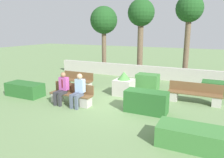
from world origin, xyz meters
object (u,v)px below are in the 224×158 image
(bench_left_side, at_px, (77,82))
(person_seated_woman, at_px, (78,89))
(tree_center_right, at_px, (189,12))
(bench_right_side, at_px, (194,95))
(tree_leftmost, at_px, (104,21))
(person_seated_man, at_px, (62,87))
(tree_center_left, at_px, (141,16))
(bench_front, at_px, (72,96))
(planter_corner_left, at_px, (124,85))

(bench_left_side, relative_size, person_seated_woman, 1.35)
(bench_left_side, distance_m, tree_center_right, 7.72)
(bench_right_side, xyz_separation_m, tree_leftmost, (-6.93, 5.01, 3.30))
(person_seated_man, height_order, tree_center_left, tree_center_left)
(tree_center_right, bearing_deg, tree_center_left, 175.18)
(bench_front, bearing_deg, bench_right_side, 26.55)
(bench_front, height_order, planter_corner_left, planter_corner_left)
(bench_front, bearing_deg, bench_left_side, 119.75)
(person_seated_woman, relative_size, tree_leftmost, 0.29)
(bench_front, xyz_separation_m, tree_center_right, (3.66, 6.84, 3.73))
(bench_left_side, distance_m, person_seated_man, 2.55)
(tree_leftmost, bearing_deg, person_seated_man, -75.61)
(tree_center_right, bearing_deg, person_seated_woman, -114.66)
(person_seated_man, bearing_deg, bench_right_side, 26.20)
(bench_front, relative_size, bench_left_side, 1.06)
(person_seated_man, bearing_deg, bench_front, 21.38)
(tree_center_left, bearing_deg, person_seated_man, -97.68)
(bench_left_side, height_order, person_seated_woman, person_seated_woman)
(bench_left_side, distance_m, person_seated_woman, 2.94)
(bench_right_side, relative_size, tree_center_left, 0.44)
(planter_corner_left, bearing_deg, person_seated_man, -129.23)
(planter_corner_left, bearing_deg, person_seated_woman, -114.61)
(tree_center_left, bearing_deg, bench_left_side, -111.08)
(bench_front, distance_m, bench_right_side, 5.21)
(bench_right_side, relative_size, tree_leftmost, 0.47)
(bench_left_side, relative_size, planter_corner_left, 1.61)
(bench_right_side, bearing_deg, planter_corner_left, -172.68)
(person_seated_woman, bearing_deg, tree_leftmost, 110.08)
(bench_right_side, xyz_separation_m, tree_center_left, (-4.04, 4.77, 3.60))
(person_seated_woman, distance_m, planter_corner_left, 2.50)
(person_seated_woman, relative_size, tree_center_right, 0.26)
(tree_leftmost, bearing_deg, bench_right_side, -35.84)
(planter_corner_left, relative_size, tree_center_left, 0.22)
(bench_left_side, distance_m, tree_center_left, 6.36)
(planter_corner_left, xyz_separation_m, tree_center_right, (2.16, 4.71, 3.57))
(tree_center_left, height_order, tree_center_right, tree_center_right)
(person_seated_man, xyz_separation_m, tree_leftmost, (-1.92, 7.47, 2.90))
(bench_left_side, xyz_separation_m, tree_leftmost, (-1.01, 5.13, 3.31))
(bench_left_side, height_order, planter_corner_left, planter_corner_left)
(person_seated_woman, height_order, planter_corner_left, person_seated_woman)
(person_seated_woman, xyz_separation_m, tree_center_left, (0.16, 7.23, 3.20))
(bench_left_side, distance_m, tree_leftmost, 6.18)
(bench_left_side, bearing_deg, person_seated_woman, -45.63)
(bench_left_side, relative_size, bench_right_side, 0.83)
(person_seated_woman, bearing_deg, planter_corner_left, 65.39)
(bench_front, bearing_deg, tree_center_right, 61.84)
(bench_right_side, distance_m, tree_center_right, 5.93)
(planter_corner_left, bearing_deg, tree_leftmost, 125.90)
(person_seated_woman, distance_m, tree_center_left, 7.91)
(bench_front, relative_size, bench_right_side, 0.88)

